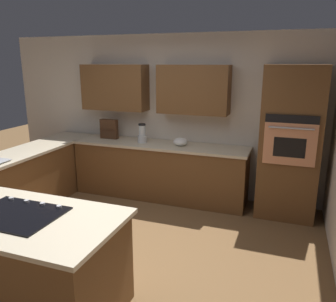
% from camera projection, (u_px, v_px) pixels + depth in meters
% --- Properties ---
extents(ground_plane, '(14.00, 14.00, 0.00)m').
position_uv_depth(ground_plane, '(115.00, 249.00, 4.05)').
color(ground_plane, brown).
extents(wall_back, '(6.00, 0.44, 2.60)m').
position_uv_depth(wall_back, '(168.00, 109.00, 5.57)').
color(wall_back, silver).
rests_on(wall_back, ground).
extents(lower_cabinets_back, '(2.80, 0.60, 0.86)m').
position_uv_depth(lower_cabinets_back, '(160.00, 172.00, 5.54)').
color(lower_cabinets_back, brown).
rests_on(lower_cabinets_back, ground).
extents(countertop_back, '(2.84, 0.64, 0.04)m').
position_uv_depth(countertop_back, '(160.00, 145.00, 5.42)').
color(countertop_back, beige).
rests_on(countertop_back, lower_cabinets_back).
extents(lower_cabinets_side, '(0.60, 2.90, 0.86)m').
position_uv_depth(lower_cabinets_side, '(23.00, 183.00, 5.04)').
color(lower_cabinets_side, brown).
rests_on(lower_cabinets_side, ground).
extents(countertop_side, '(0.64, 2.94, 0.04)m').
position_uv_depth(countertop_side, '(20.00, 153.00, 4.92)').
color(countertop_side, beige).
rests_on(countertop_side, lower_cabinets_side).
extents(island_base, '(1.76, 0.89, 0.86)m').
position_uv_depth(island_base, '(22.00, 264.00, 3.02)').
color(island_base, brown).
rests_on(island_base, ground).
extents(island_top, '(1.84, 0.97, 0.04)m').
position_uv_depth(island_top, '(16.00, 217.00, 2.90)').
color(island_top, beige).
rests_on(island_top, island_base).
extents(wall_oven, '(0.80, 0.66, 2.14)m').
position_uv_depth(wall_oven, '(290.00, 143.00, 4.72)').
color(wall_oven, brown).
rests_on(wall_oven, ground).
extents(cooktop, '(0.76, 0.56, 0.03)m').
position_uv_depth(cooktop, '(16.00, 214.00, 2.90)').
color(cooktop, black).
rests_on(cooktop, island_top).
extents(blender, '(0.15, 0.15, 0.31)m').
position_uv_depth(blender, '(142.00, 134.00, 5.48)').
color(blender, silver).
rests_on(blender, countertop_back).
extents(mixing_bowl, '(0.22, 0.22, 0.12)m').
position_uv_depth(mixing_bowl, '(180.00, 142.00, 5.28)').
color(mixing_bowl, white).
rests_on(mixing_bowl, countertop_back).
extents(spice_rack, '(0.30, 0.11, 0.33)m').
position_uv_depth(spice_rack, '(109.00, 129.00, 5.76)').
color(spice_rack, '#472B19').
rests_on(spice_rack, countertop_back).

